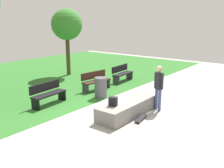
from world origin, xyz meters
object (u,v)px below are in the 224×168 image
trash_bin (101,88)px  park_bench_near_lamppost (122,73)px  backpack_on_ledge (113,101)px  tree_tall_oak (67,25)px  concrete_ledge (128,108)px  park_bench_near_path (96,80)px  park_bench_center_lawn (48,93)px  skateboard_by_ledge (141,118)px  skater_performing_trick (159,84)px

trash_bin → park_bench_near_lamppost: bearing=18.5°
backpack_on_ledge → tree_tall_oak: tree_tall_oak is taller
concrete_ledge → park_bench_near_path: bearing=60.0°
park_bench_center_lawn → trash_bin: 2.34m
park_bench_near_path → skateboard_by_ledge: bearing=-117.3°
skater_performing_trick → tree_tall_oak: 8.18m
tree_tall_oak → trash_bin: 5.98m
skater_performing_trick → park_bench_center_lawn: skater_performing_trick is taller
concrete_ledge → skateboard_by_ledge: bearing=-101.7°
backpack_on_ledge → tree_tall_oak: bearing=128.5°
park_bench_center_lawn → tree_tall_oak: (4.53, 3.66, 2.60)m
park_bench_near_lamppost → skateboard_by_ledge: bearing=-137.7°
backpack_on_ledge → skater_performing_trick: bearing=49.0°
backpack_on_ledge → park_bench_center_lawn: park_bench_center_lawn is taller
park_bench_near_lamppost → tree_tall_oak: tree_tall_oak is taller
backpack_on_ledge → park_bench_near_path: 4.06m
skateboard_by_ledge → park_bench_near_lamppost: (4.24, 3.86, 0.42)m
skateboard_by_ledge → park_bench_center_lawn: 4.06m
skater_performing_trick → skateboard_by_ledge: size_ratio=2.12×
skater_performing_trick → park_bench_near_lamppost: 4.87m
skater_performing_trick → park_bench_near_lamppost: bearing=52.4°
skater_performing_trick → park_bench_near_path: 3.95m
park_bench_near_path → tree_tall_oak: (1.62, 3.72, 2.60)m
park_bench_center_lawn → tree_tall_oak: tree_tall_oak is taller
tree_tall_oak → trash_bin: tree_tall_oak is taller
tree_tall_oak → trash_bin: size_ratio=4.42×
skater_performing_trick → tree_tall_oak: tree_tall_oak is taller
skater_performing_trick → tree_tall_oak: (2.33, 7.57, 2.06)m
backpack_on_ledge → skateboard_by_ledge: size_ratio=0.39×
park_bench_near_lamppost → tree_tall_oak: 4.59m
skateboard_by_ledge → tree_tall_oak: 8.94m
tree_tall_oak → concrete_ledge: bearing=-116.7°
park_bench_center_lawn → park_bench_near_path: bearing=-1.2°
skateboard_by_ledge → trash_bin: size_ratio=0.89×
park_bench_near_lamppost → trash_bin: 3.26m
skater_performing_trick → park_bench_near_path: bearing=79.6°
backpack_on_ledge → tree_tall_oak: (4.23, 6.83, 2.39)m
skateboard_by_ledge → tree_tall_oak: tree_tall_oak is taller
concrete_ledge → tree_tall_oak: size_ratio=0.68×
backpack_on_ledge → skateboard_by_ledge: (0.61, -0.76, -0.63)m
park_bench_near_path → tree_tall_oak: tree_tall_oak is taller
skateboard_by_ledge → park_bench_near_path: size_ratio=0.50×
backpack_on_ledge → park_bench_near_lamppost: size_ratio=0.20×
backpack_on_ledge → skater_performing_trick: size_ratio=0.18×
backpack_on_ledge → park_bench_near_lamppost: (4.85, 3.09, -0.21)m
skater_performing_trick → backpack_on_ledge: bearing=158.7°
backpack_on_ledge → park_bench_center_lawn: (-0.30, 3.17, -0.21)m
park_bench_near_path → concrete_ledge: bearing=-120.0°
concrete_ledge → park_bench_near_lamppost: (4.11, 3.21, 0.22)m
tree_tall_oak → trash_bin: (-2.47, -4.77, -2.62)m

